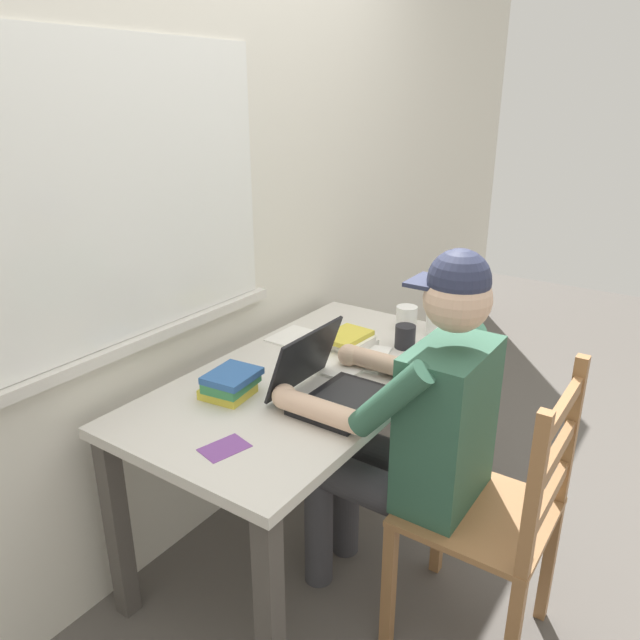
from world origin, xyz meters
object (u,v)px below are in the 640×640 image
object	(u,v)px
book_stack_side	(230,384)
coffee_mug_spare	(407,318)
coffee_mug_dark	(405,336)
book_stack_main	(349,341)
laptop	(328,384)
wooden_chair	(496,516)
desk	(312,397)
seated_person	(414,423)
computer_mouse	(396,369)
landscape_photo_print	(225,448)
coffee_mug_white	(436,324)

from	to	relation	value
book_stack_side	coffee_mug_spare	bearing A→B (deg)	-13.48
coffee_mug_dark	book_stack_main	xyz separation A→B (m)	(-0.14, 0.17, -0.01)
laptop	book_stack_main	distance (m)	0.41
wooden_chair	desk	bearing A→B (deg)	83.88
seated_person	computer_mouse	xyz separation A→B (m)	(0.24, 0.19, 0.04)
wooden_chair	computer_mouse	world-z (taller)	wooden_chair
seated_person	coffee_mug_dark	size ratio (longest dim) A/B	10.71
computer_mouse	book_stack_main	xyz separation A→B (m)	(0.09, 0.25, 0.02)
computer_mouse	book_stack_side	distance (m)	0.59
coffee_mug_spare	landscape_photo_print	distance (m)	1.10
book_stack_side	landscape_photo_print	world-z (taller)	book_stack_side
desk	book_stack_side	bearing A→B (deg)	157.12
wooden_chair	book_stack_main	distance (m)	0.84
seated_person	book_stack_side	bearing A→B (deg)	110.85
book_stack_side	landscape_photo_print	size ratio (longest dim) A/B	1.41
coffee_mug_spare	landscape_photo_print	world-z (taller)	coffee_mug_spare
computer_mouse	coffee_mug_spare	distance (m)	0.44
desk	book_stack_main	world-z (taller)	book_stack_main
computer_mouse	book_stack_side	world-z (taller)	book_stack_side
book_stack_main	laptop	bearing A→B (deg)	-157.88
book_stack_side	book_stack_main	bearing A→B (deg)	-12.28
coffee_mug_white	book_stack_side	world-z (taller)	coffee_mug_white
wooden_chair	book_stack_side	size ratio (longest dim) A/B	5.21
seated_person	landscape_photo_print	bearing A→B (deg)	141.38
seated_person	coffee_mug_dark	distance (m)	0.55
coffee_mug_white	book_stack_main	bearing A→B (deg)	147.52
book_stack_side	coffee_mug_dark	bearing A→B (deg)	-22.82
computer_mouse	book_stack_side	xyz separation A→B (m)	(-0.46, 0.37, 0.03)
coffee_mug_dark	landscape_photo_print	distance (m)	0.93
wooden_chair	laptop	size ratio (longest dim) A/B	2.90
coffee_mug_white	wooden_chair	bearing A→B (deg)	-142.40
book_stack_side	wooden_chair	bearing A→B (deg)	-75.79
book_stack_main	desk	bearing A→B (deg)	-179.26
wooden_chair	laptop	world-z (taller)	wooden_chair
desk	landscape_photo_print	size ratio (longest dim) A/B	10.72
computer_mouse	landscape_photo_print	distance (m)	0.72
laptop	computer_mouse	world-z (taller)	laptop
coffee_mug_dark	coffee_mug_spare	xyz separation A→B (m)	(0.17, 0.08, 0.01)
coffee_mug_white	coffee_mug_dark	distance (m)	0.19
book_stack_side	laptop	bearing A→B (deg)	-58.79
laptop	computer_mouse	xyz separation A→B (m)	(0.29, -0.10, -0.04)
wooden_chair	computer_mouse	bearing A→B (deg)	62.70
desk	coffee_mug_white	bearing A→B (deg)	-19.41
laptop	landscape_photo_print	world-z (taller)	laptop
computer_mouse	coffee_mug_spare	world-z (taller)	coffee_mug_spare
seated_person	wooden_chair	bearing A→B (deg)	-90.00
seated_person	book_stack_main	bearing A→B (deg)	52.80
laptop	coffee_mug_white	bearing A→B (deg)	-4.45
seated_person	coffee_mug_white	world-z (taller)	seated_person
wooden_chair	landscape_photo_print	world-z (taller)	wooden_chair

